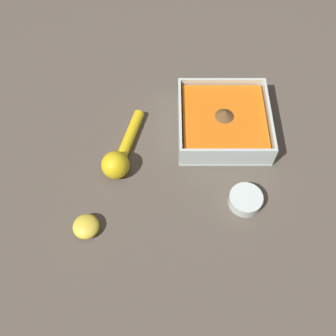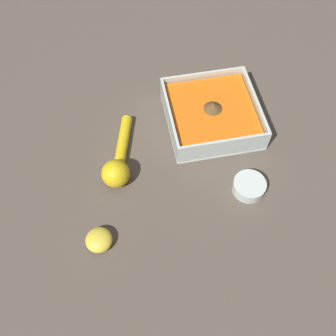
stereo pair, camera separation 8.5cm
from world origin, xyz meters
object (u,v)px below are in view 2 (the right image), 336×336
at_px(spice_bowl, 249,186).
at_px(lemon_half, 99,240).
at_px(square_dish, 212,115).
at_px(lemon_squeezer, 118,165).

height_order(spice_bowl, lemon_half, lemon_half).
bearing_deg(square_dish, lemon_squeezer, -157.70).
bearing_deg(spice_bowl, square_dish, 99.64).
distance_m(spice_bowl, lemon_squeezer, 0.29).
distance_m(square_dish, lemon_half, 0.39).
distance_m(lemon_squeezer, lemon_half, 0.17).
xyz_separation_m(square_dish, lemon_squeezer, (-0.24, -0.10, 0.00)).
xyz_separation_m(spice_bowl, lemon_squeezer, (-0.27, 0.10, 0.01)).
height_order(square_dish, spice_bowl, square_dish).
xyz_separation_m(square_dish, lemon_half, (-0.30, -0.26, -0.01)).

